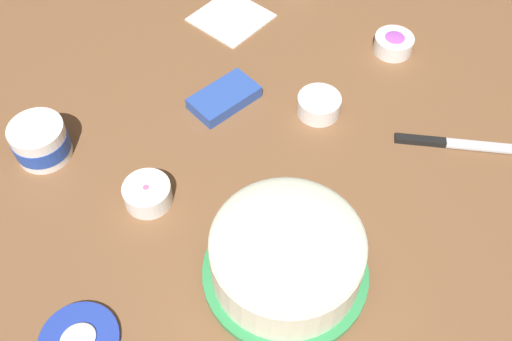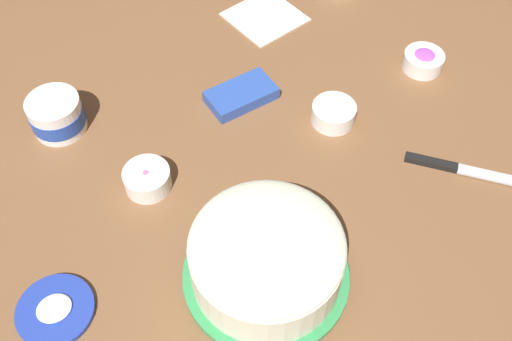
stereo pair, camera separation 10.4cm
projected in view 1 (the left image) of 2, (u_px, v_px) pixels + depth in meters
ground_plane at (243, 140)px, 1.13m from camera, size 1.54×1.54×0.00m
frosted_cake at (287, 257)px, 0.91m from camera, size 0.27×0.27×0.12m
frosting_tub at (40, 140)px, 1.08m from camera, size 0.10×0.10×0.07m
frosting_tub_lid at (79, 340)px, 0.88m from camera, size 0.12×0.12×0.02m
spreading_knife at (446, 143)px, 1.12m from camera, size 0.19×0.17×0.01m
sprinkle_bowl_rainbow at (394, 43)px, 1.27m from camera, size 0.08×0.08×0.04m
sprinkle_bowl_green at (319, 104)px, 1.16m from camera, size 0.09×0.09×0.04m
sprinkle_bowl_pink at (147, 193)px, 1.03m from camera, size 0.08×0.08×0.04m
candy_box_lower at (224, 98)px, 1.18m from camera, size 0.15×0.10×0.03m
paper_napkin at (231, 17)px, 1.34m from camera, size 0.19×0.19×0.01m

